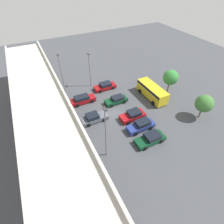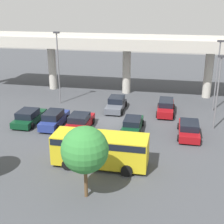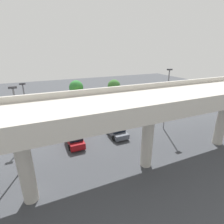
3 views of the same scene
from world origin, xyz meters
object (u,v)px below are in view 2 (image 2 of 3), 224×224
(lamp_post_by_overpass, at_px, (217,71))
(parked_car_5, at_px, (166,107))
(parked_car_4, at_px, (133,125))
(parked_car_1, at_px, (54,119))
(shuttle_bus, at_px, (100,147))
(parked_car_0, at_px, (29,117))
(parked_car_3, at_px, (116,104))
(parked_car_2, at_px, (80,122))
(lamp_post_near_aisle, at_px, (218,87))
(tree_front_centre, at_px, (85,150))
(lamp_post_mid_lot, at_px, (58,63))
(parked_car_6, at_px, (189,129))

(lamp_post_by_overpass, bearing_deg, parked_car_5, -159.00)
(parked_car_4, bearing_deg, parked_car_5, -27.44)
(parked_car_1, relative_size, parked_car_5, 0.99)
(parked_car_4, bearing_deg, shuttle_bus, 168.07)
(parked_car_0, relative_size, parked_car_3, 1.03)
(parked_car_2, distance_m, lamp_post_near_aisle, 14.22)
(parked_car_0, relative_size, parked_car_5, 1.00)
(parked_car_0, relative_size, parked_car_4, 1.07)
(parked_car_2, xyz_separation_m, lamp_post_near_aisle, (13.46, 2.68, 3.72))
(shuttle_bus, relative_size, lamp_post_by_overpass, 0.91)
(lamp_post_near_aisle, bearing_deg, tree_front_centre, -124.66)
(lamp_post_mid_lot, height_order, tree_front_centre, lamp_post_mid_lot)
(parked_car_6, relative_size, lamp_post_by_overpass, 0.58)
(parked_car_2, height_order, lamp_post_mid_lot, lamp_post_mid_lot)
(shuttle_bus, bearing_deg, parked_car_0, -37.07)
(parked_car_2, xyz_separation_m, parked_car_3, (2.56, 6.44, -0.03))
(parked_car_4, relative_size, lamp_post_mid_lot, 0.51)
(parked_car_3, xyz_separation_m, lamp_post_near_aisle, (10.90, -3.77, 3.74))
(parked_car_0, height_order, parked_car_6, parked_car_0)
(parked_car_4, bearing_deg, parked_car_6, -91.28)
(parked_car_1, xyz_separation_m, parked_car_4, (8.20, 0.35, -0.10))
(parked_car_6, bearing_deg, parked_car_0, 90.00)
(parked_car_1, distance_m, parked_car_3, 8.31)
(parked_car_1, distance_m, parked_car_4, 8.20)
(lamp_post_near_aisle, height_order, tree_front_centre, lamp_post_near_aisle)
(parked_car_5, relative_size, lamp_post_near_aisle, 0.65)
(parked_car_1, bearing_deg, parked_car_0, 85.61)
(parked_car_6, relative_size, shuttle_bus, 0.64)
(lamp_post_by_overpass, relative_size, tree_front_centre, 1.64)
(parked_car_0, height_order, tree_front_centre, tree_front_centre)
(parked_car_6, bearing_deg, parked_car_5, 22.12)
(parked_car_1, height_order, parked_car_5, parked_car_1)
(lamp_post_near_aisle, relative_size, lamp_post_by_overpass, 0.91)
(parked_car_0, distance_m, lamp_post_mid_lot, 8.54)
(parked_car_1, distance_m, parked_car_2, 2.83)
(parked_car_1, bearing_deg, parked_car_4, -87.55)
(lamp_post_near_aisle, bearing_deg, parked_car_2, -168.75)
(lamp_post_by_overpass, height_order, tree_front_centre, lamp_post_by_overpass)
(tree_front_centre, bearing_deg, parked_car_0, 129.80)
(lamp_post_mid_lot, distance_m, lamp_post_by_overpass, 18.93)
(shuttle_bus, bearing_deg, tree_front_centre, 90.55)
(parked_car_1, height_order, lamp_post_mid_lot, lamp_post_mid_lot)
(parked_car_0, distance_m, parked_car_5, 15.46)
(parked_car_1, bearing_deg, lamp_post_by_overpass, -63.45)
(parked_car_4, relative_size, lamp_post_near_aisle, 0.60)
(lamp_post_by_overpass, distance_m, tree_front_centre, 22.21)
(parked_car_2, bearing_deg, lamp_post_by_overpass, -58.63)
(parked_car_2, xyz_separation_m, parked_car_4, (5.37, 0.47, -0.06))
(parked_car_2, relative_size, parked_car_5, 0.93)
(parked_car_3, bearing_deg, parked_car_6, 53.84)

